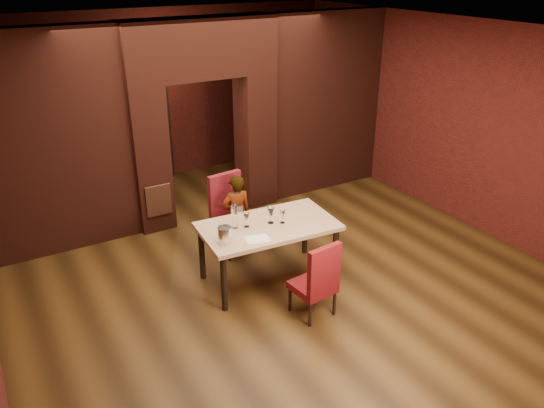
# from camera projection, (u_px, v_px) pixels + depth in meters

# --- Properties ---
(floor) EXTENTS (8.00, 8.00, 0.00)m
(floor) POSITION_uv_depth(u_px,v_px,m) (266.00, 264.00, 7.60)
(floor) COLOR #432A10
(floor) RESTS_ON ground
(ceiling) EXTENTS (7.00, 8.00, 0.04)m
(ceiling) POSITION_uv_depth(u_px,v_px,m) (265.00, 31.00, 6.25)
(ceiling) COLOR silver
(ceiling) RESTS_ON ground
(wall_back) EXTENTS (7.00, 0.04, 3.20)m
(wall_back) POSITION_uv_depth(u_px,v_px,m) (160.00, 96.00, 10.05)
(wall_back) COLOR maroon
(wall_back) RESTS_ON ground
(wall_front) EXTENTS (7.00, 0.04, 3.20)m
(wall_front) POSITION_uv_depth(u_px,v_px,m) (542.00, 324.00, 3.80)
(wall_front) COLOR maroon
(wall_front) RESTS_ON ground
(wall_right) EXTENTS (0.04, 8.00, 3.20)m
(wall_right) POSITION_uv_depth(u_px,v_px,m) (453.00, 121.00, 8.54)
(wall_right) COLOR maroon
(wall_right) RESTS_ON ground
(pillar_left) EXTENTS (0.55, 0.55, 2.30)m
(pillar_left) POSITION_uv_depth(u_px,v_px,m) (149.00, 159.00, 8.24)
(pillar_left) COLOR maroon
(pillar_left) RESTS_ON ground
(pillar_right) EXTENTS (0.55, 0.55, 2.30)m
(pillar_right) POSITION_uv_depth(u_px,v_px,m) (255.00, 139.00, 9.12)
(pillar_right) COLOR maroon
(pillar_right) RESTS_ON ground
(lintel) EXTENTS (2.45, 0.55, 0.90)m
(lintel) POSITION_uv_depth(u_px,v_px,m) (199.00, 48.00, 8.01)
(lintel) COLOR maroon
(lintel) RESTS_ON ground
(wing_wall_left) EXTENTS (2.28, 0.35, 3.20)m
(wing_wall_left) POSITION_uv_depth(u_px,v_px,m) (48.00, 146.00, 7.40)
(wing_wall_left) COLOR maroon
(wing_wall_left) RESTS_ON ground
(wing_wall_right) EXTENTS (2.28, 0.35, 3.20)m
(wing_wall_right) POSITION_uv_depth(u_px,v_px,m) (323.00, 103.00, 9.58)
(wing_wall_right) COLOR maroon
(wing_wall_right) RESTS_ON ground
(vent_panel) EXTENTS (0.40, 0.03, 0.50)m
(vent_panel) POSITION_uv_depth(u_px,v_px,m) (159.00, 200.00, 8.27)
(vent_panel) COLOR #A85430
(vent_panel) RESTS_ON ground
(rear_door) EXTENTS (0.90, 0.08, 2.10)m
(rear_door) POSITION_uv_depth(u_px,v_px,m) (144.00, 128.00, 10.05)
(rear_door) COLOR black
(rear_door) RESTS_ON ground
(rear_door_frame) EXTENTS (1.02, 0.04, 2.22)m
(rear_door_frame) POSITION_uv_depth(u_px,v_px,m) (145.00, 129.00, 10.02)
(rear_door_frame) COLOR black
(rear_door_frame) RESTS_ON ground
(dining_table) EXTENTS (1.84, 1.13, 0.83)m
(dining_table) POSITION_uv_depth(u_px,v_px,m) (268.00, 252.00, 7.09)
(dining_table) COLOR tan
(dining_table) RESTS_ON ground
(chair_far) EXTENTS (0.58, 0.58, 1.16)m
(chair_far) POSITION_uv_depth(u_px,v_px,m) (234.00, 215.00, 7.73)
(chair_far) COLOR maroon
(chair_far) RESTS_ON ground
(chair_near) EXTENTS (0.50, 0.50, 1.01)m
(chair_near) POSITION_uv_depth(u_px,v_px,m) (313.00, 278.00, 6.35)
(chair_near) COLOR maroon
(chair_near) RESTS_ON ground
(person_seated) EXTENTS (0.46, 0.32, 1.23)m
(person_seated) POSITION_uv_depth(u_px,v_px,m) (236.00, 215.00, 7.65)
(person_seated) COLOR beige
(person_seated) RESTS_ON ground
(wine_glass_a) EXTENTS (0.08, 0.08, 0.21)m
(wine_glass_a) POSITION_uv_depth(u_px,v_px,m) (246.00, 220.00, 6.81)
(wine_glass_a) COLOR white
(wine_glass_a) RESTS_ON dining_table
(wine_glass_b) EXTENTS (0.09, 0.09, 0.23)m
(wine_glass_b) POSITION_uv_depth(u_px,v_px,m) (271.00, 215.00, 6.90)
(wine_glass_b) COLOR silver
(wine_glass_b) RESTS_ON dining_table
(wine_glass_c) EXTENTS (0.08, 0.08, 0.19)m
(wine_glass_c) POSITION_uv_depth(u_px,v_px,m) (282.00, 216.00, 6.92)
(wine_glass_c) COLOR white
(wine_glass_c) RESTS_ON dining_table
(tasting_sheet) EXTENTS (0.33, 0.27, 0.00)m
(tasting_sheet) POSITION_uv_depth(u_px,v_px,m) (258.00, 239.00, 6.55)
(tasting_sheet) COLOR white
(tasting_sheet) RESTS_ON dining_table
(wine_bucket) EXTENTS (0.17, 0.17, 0.21)m
(wine_bucket) POSITION_uv_depth(u_px,v_px,m) (225.00, 235.00, 6.43)
(wine_bucket) COLOR silver
(wine_bucket) RESTS_ON dining_table
(water_bottle) EXTENTS (0.08, 0.08, 0.34)m
(water_bottle) POSITION_uv_depth(u_px,v_px,m) (235.00, 216.00, 6.76)
(water_bottle) COLOR white
(water_bottle) RESTS_ON dining_table
(potted_plant) EXTENTS (0.55, 0.55, 0.46)m
(potted_plant) POSITION_uv_depth(u_px,v_px,m) (271.00, 227.00, 8.14)
(potted_plant) COLOR #23611C
(potted_plant) RESTS_ON ground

